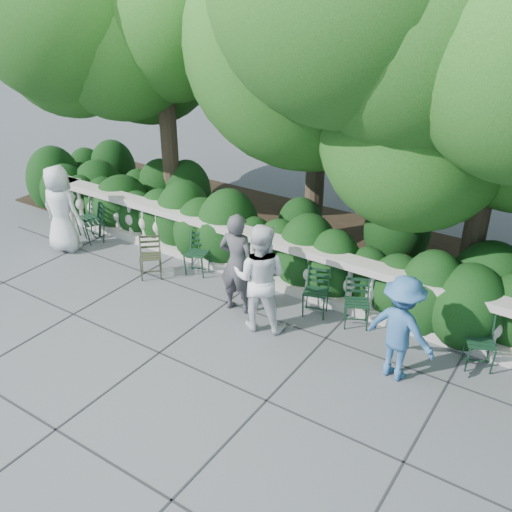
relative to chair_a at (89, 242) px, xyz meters
The scene contains 15 objects.
ground 4.65m from the chair_a, 14.18° to the right, with size 90.00×90.00×0.00m, color #48494F.
balustrade 4.58m from the chair_a, ahead, with size 12.00×0.44×1.00m.
shrub_hedge 4.88m from the chair_a, 22.43° to the left, with size 15.00×2.60×1.70m, color black, non-canonical shape.
tree_canopy 6.85m from the chair_a, 21.58° to the left, with size 15.04×6.52×6.78m.
chair_a is the anchor object (origin of this frame).
chair_b 0.28m from the chair_a, 155.98° to the left, with size 0.44×0.48×0.84m, color black, non-canonical shape.
chair_c 2.92m from the chair_a, ahead, with size 0.44×0.48×0.84m, color black, non-canonical shape.
chair_d 6.31m from the chair_a, ahead, with size 0.44×0.48×0.84m, color black, non-canonical shape.
chair_e 5.55m from the chair_a, ahead, with size 0.44×0.48×0.84m, color black, non-canonical shape.
chair_f 8.30m from the chair_a, ahead, with size 0.44×0.48×0.84m, color black, non-canonical shape.
chair_weathered 2.37m from the chair_a, 11.81° to the right, with size 0.44×0.48×0.84m, color black, non-canonical shape.
person_businessman 1.05m from the chair_a, 105.11° to the right, with size 0.91×0.59×1.86m, color silver.
person_woman_grey 4.41m from the chair_a, ahead, with size 0.66×0.43×1.82m, color #3E3D42.
person_casual_man 5.04m from the chair_a, ahead, with size 0.91×0.71×1.86m, color silver.
person_older_blue 7.36m from the chair_a, ahead, with size 1.06×0.61×1.64m, color #2E5A8C.
Camera 1 is at (4.80, -6.21, 5.43)m, focal length 40.00 mm.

